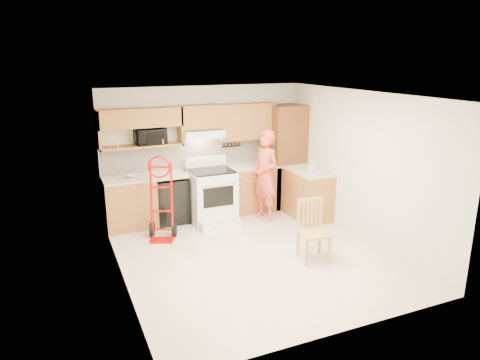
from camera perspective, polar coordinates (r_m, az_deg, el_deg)
floor at (r=7.08m, az=1.63°, el=-9.70°), size 4.00×4.50×0.02m
ceiling at (r=6.42m, az=1.80°, el=11.08°), size 4.00×4.50×0.02m
wall_back at (r=8.68m, az=-4.62°, el=3.84°), size 4.00×0.02×2.50m
wall_front at (r=4.80m, az=13.28°, el=-6.48°), size 4.00×0.02×2.50m
wall_left at (r=6.10m, az=-15.68°, el=-1.84°), size 0.02×4.50×2.50m
wall_right at (r=7.68m, az=15.43°, el=1.76°), size 0.02×4.50×2.50m
backsplash at (r=8.67m, az=-4.56°, el=3.49°), size 3.92×0.03×0.55m
lower_cab_left at (r=8.24m, az=-14.05°, el=-3.00°), size 0.90×0.60×0.90m
dishwasher at (r=8.39m, az=-8.99°, el=-2.57°), size 0.60×0.60×0.85m
lower_cab_right at (r=8.90m, az=1.20°, el=-1.14°), size 1.14×0.60×0.90m
countertop_left at (r=8.16m, az=-12.19°, el=0.37°), size 1.50×0.63×0.04m
countertop_right at (r=8.77m, az=1.22°, el=1.80°), size 1.14×0.63×0.04m
cab_return_right at (r=8.62m, az=8.70°, el=-1.87°), size 0.60×1.00×0.90m
countertop_return at (r=8.49m, az=8.83°, el=1.15°), size 0.63×1.00×0.04m
pantry_tall at (r=9.10m, az=5.93°, el=3.08°), size 0.70×0.60×2.10m
upper_cab_left at (r=8.08m, az=-12.82°, el=7.87°), size 1.50×0.33×0.34m
upper_shelf_mw at (r=8.16m, az=-12.61°, el=4.33°), size 1.50×0.33×0.04m
upper_cab_center at (r=8.36m, az=-5.12°, el=8.18°), size 0.76×0.33×0.44m
upper_cab_right at (r=8.72m, az=0.88°, el=7.62°), size 1.14×0.33×0.70m
range_hood at (r=8.35m, az=-4.93°, el=6.02°), size 0.76×0.46×0.14m
knife_strip at (r=8.82m, az=-1.11°, el=4.01°), size 0.40×0.05×0.29m
microwave at (r=8.16m, az=-11.55°, el=5.58°), size 0.57×0.42×0.29m
range at (r=8.21m, az=-3.50°, el=-1.56°), size 0.80×1.06×1.19m
person at (r=8.28m, az=3.27°, el=0.57°), size 0.53×0.70×1.74m
hand_truck at (r=7.53m, az=-10.21°, el=-2.88°), size 0.66×0.63×1.32m
dining_chair at (r=6.81m, az=9.57°, el=-6.56°), size 0.49×0.52×0.94m
soap_bottle at (r=8.37m, az=9.27°, el=1.77°), size 0.10×0.10×0.20m
bowl at (r=8.11m, az=-13.76°, el=0.51°), size 0.23×0.23×0.05m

